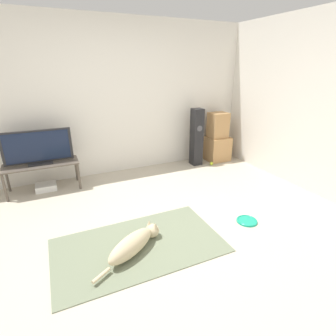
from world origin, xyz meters
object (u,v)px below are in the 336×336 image
at_px(tennis_ball_near_speaker, 196,163).
at_px(dog, 134,243).
at_px(cardboard_box_upper, 218,125).
at_px(game_console, 46,187).
at_px(floor_speaker, 197,137).
at_px(frisbee, 247,221).
at_px(tennis_ball_by_boxes, 211,163).
at_px(cardboard_box_lower, 217,149).
at_px(tv, 38,148).
at_px(tv_stand, 42,167).

bearing_deg(tennis_ball_near_speaker, dog, -134.00).
bearing_deg(cardboard_box_upper, game_console, -179.07).
distance_m(floor_speaker, tennis_ball_near_speaker, 0.51).
bearing_deg(floor_speaker, game_console, -179.67).
bearing_deg(frisbee, tennis_ball_near_speaker, 77.25).
distance_m(cardboard_box_upper, tennis_ball_by_boxes, 0.76).
relative_size(frisbee, cardboard_box_lower, 0.53).
height_order(cardboard_box_lower, cardboard_box_upper, cardboard_box_upper).
bearing_deg(cardboard_box_upper, tv, -178.85).
distance_m(frisbee, tv, 3.10).
height_order(frisbee, game_console, game_console).
relative_size(tv, tennis_ball_near_speaker, 14.41).
height_order(floor_speaker, tennis_ball_by_boxes, floor_speaker).
bearing_deg(cardboard_box_lower, game_console, -179.24).
xyz_separation_m(tennis_ball_by_boxes, tennis_ball_near_speaker, (-0.25, 0.14, 0.00)).
bearing_deg(tennis_ball_by_boxes, cardboard_box_upper, 41.41).
relative_size(floor_speaker, tv_stand, 1.02).
bearing_deg(tennis_ball_near_speaker, tennis_ball_by_boxes, -28.21).
distance_m(dog, cardboard_box_upper, 3.22).
bearing_deg(dog, cardboard_box_upper, 40.46).
distance_m(dog, game_console, 2.15).
distance_m(cardboard_box_lower, tennis_ball_by_boxes, 0.40).
bearing_deg(tennis_ball_by_boxes, cardboard_box_lower, 38.22).
distance_m(cardboard_box_upper, tennis_ball_near_speaker, 0.86).
relative_size(cardboard_box_upper, tv, 0.51).
bearing_deg(game_console, cardboard_box_lower, 0.76).
bearing_deg(game_console, dog, -68.44).
bearing_deg(tv_stand, frisbee, -41.88).
height_order(cardboard_box_upper, tv_stand, cardboard_box_upper).
height_order(tv_stand, tennis_ball_near_speaker, tv_stand).
bearing_deg(floor_speaker, tv_stand, -179.34).
bearing_deg(tennis_ball_by_boxes, floor_speaker, 142.48).
height_order(tv, game_console, tv).
relative_size(floor_speaker, tennis_ball_near_speaker, 16.31).
relative_size(floor_speaker, tennis_ball_by_boxes, 16.31).
distance_m(dog, frisbee, 1.45).
height_order(dog, tv, tv).
xyz_separation_m(frisbee, cardboard_box_lower, (0.98, 2.07, 0.23)).
height_order(frisbee, tv, tv).
bearing_deg(frisbee, floor_speaker, 77.29).
distance_m(tv, tennis_ball_by_boxes, 3.03).
bearing_deg(tv, tennis_ball_near_speaker, -0.48).
xyz_separation_m(floor_speaker, tv, (-2.71, -0.03, 0.15)).
distance_m(cardboard_box_lower, tv_stand, 3.23).
height_order(dog, game_console, dog).
bearing_deg(floor_speaker, tv, -179.40).
height_order(dog, floor_speaker, floor_speaker).
distance_m(frisbee, tennis_ball_near_speaker, 2.05).
bearing_deg(frisbee, game_console, 137.75).
distance_m(tv_stand, tv, 0.30).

